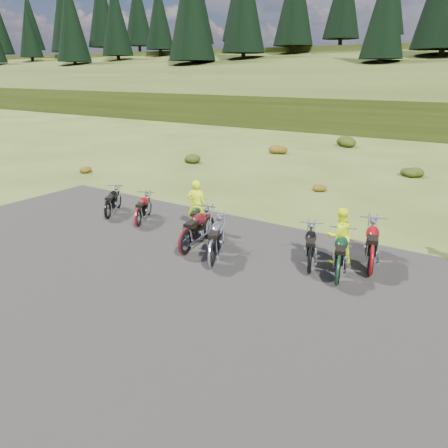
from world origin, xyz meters
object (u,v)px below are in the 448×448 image
Objects in this scene: motorcycle_3 at (212,268)px; person_middle at (197,206)px; motorcycle_7 at (336,286)px; motorcycle_0 at (109,220)px.

person_middle reaches higher than motorcycle_3.
person_middle is (-5.36, 1.37, 0.85)m from motorcycle_7.
motorcycle_3 reaches higher than motorcycle_7.
motorcycle_0 is 5.64m from motorcycle_3.
motorcycle_7 is at bearing 142.95° from person_middle.
person_middle is (3.32, 0.89, 0.85)m from motorcycle_0.
motorcycle_3 is 3.21m from person_middle.
person_middle is at bearing 59.85° from motorcycle_7.
motorcycle_3 is at bearing -133.45° from motorcycle_0.
person_middle reaches higher than motorcycle_0.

